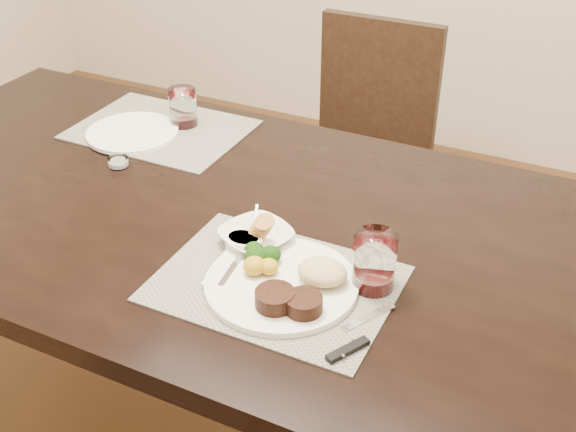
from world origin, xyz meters
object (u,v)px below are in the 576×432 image
at_px(dinner_plate, 287,283).
at_px(far_plate, 132,133).
at_px(cracker_bowl, 256,237).
at_px(wine_glass_near, 374,264).
at_px(steak_knife, 353,342).
at_px(chair_far, 365,141).

xyz_separation_m(dinner_plate, far_plate, (-0.67, 0.42, -0.01)).
bearing_deg(cracker_bowl, wine_glass_near, -5.09).
bearing_deg(steak_knife, cracker_bowl, 175.49).
xyz_separation_m(chair_far, steak_knife, (0.43, -1.22, 0.26)).
bearing_deg(wine_glass_near, dinner_plate, -149.52).
xyz_separation_m(steak_knife, wine_glass_near, (-0.03, 0.17, 0.05)).
height_order(steak_knife, wine_glass_near, wine_glass_near).
bearing_deg(steak_knife, chair_far, 138.09).
bearing_deg(far_plate, chair_far, 59.54).
bearing_deg(cracker_bowl, dinner_plate, -40.87).
relative_size(chair_far, far_plate, 3.63).
height_order(dinner_plate, far_plate, dinner_plate).
bearing_deg(far_plate, dinner_plate, -31.89).
xyz_separation_m(chair_far, cracker_bowl, (0.13, -1.02, 0.27)).
bearing_deg(chair_far, wine_glass_near, -69.09).
relative_size(chair_far, dinner_plate, 3.01).
height_order(chair_far, wine_glass_near, chair_far).
bearing_deg(steak_knife, wine_glass_near, 127.67).
relative_size(dinner_plate, wine_glass_near, 2.59).
distance_m(chair_far, wine_glass_near, 1.16).
bearing_deg(dinner_plate, chair_far, 117.73).
distance_m(steak_knife, cracker_bowl, 0.35).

